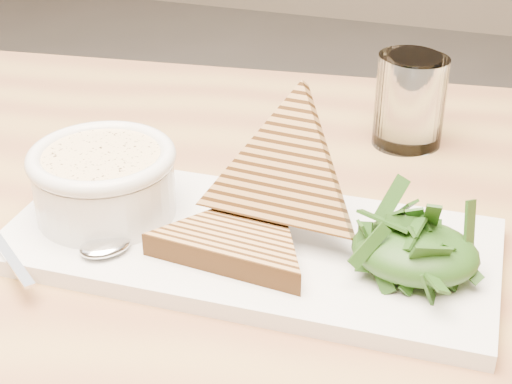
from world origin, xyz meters
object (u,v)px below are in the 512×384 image
(glass_near, at_px, (415,102))
(platter, at_px, (249,244))
(table_top, at_px, (273,254))
(soup_bowl, at_px, (105,188))
(glass_far, at_px, (406,101))

(glass_near, bearing_deg, platter, -110.95)
(table_top, bearing_deg, platter, -111.24)
(table_top, xyz_separation_m, glass_near, (0.09, 0.23, 0.07))
(soup_bowl, relative_size, glass_far, 1.22)
(platter, distance_m, glass_near, 0.28)
(table_top, xyz_separation_m, soup_bowl, (-0.15, -0.03, 0.06))
(soup_bowl, height_order, glass_near, glass_near)
(platter, relative_size, soup_bowl, 3.38)
(table_top, xyz_separation_m, platter, (-0.01, -0.03, 0.03))
(glass_near, height_order, glass_far, glass_far)
(platter, bearing_deg, glass_near, 69.05)
(glass_near, bearing_deg, soup_bowl, -131.76)
(glass_near, xyz_separation_m, glass_far, (-0.01, -0.00, 0.00))
(table_top, bearing_deg, glass_near, 69.09)
(table_top, bearing_deg, soup_bowl, -166.98)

